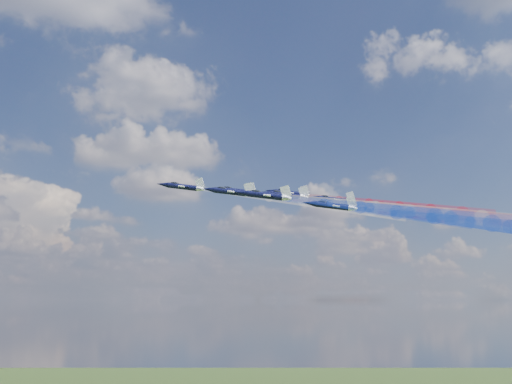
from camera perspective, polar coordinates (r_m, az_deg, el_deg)
name	(u,v)px	position (r m, az deg, el deg)	size (l,w,h in m)	color
jet_lead	(183,187)	(150.75, -6.85, 0.49)	(9.98, 12.47, 3.33)	black
trail_lead	(303,201)	(145.48, 4.37, -0.83)	(4.16, 48.21, 4.16)	white
jet_inner_left	(230,192)	(140.62, -2.40, 0.02)	(9.98, 12.47, 3.33)	black
trail_inner_left	(360,207)	(137.87, 9.68, -1.39)	(4.16, 48.21, 4.16)	blue
jet_inner_right	(235,191)	(160.36, -1.94, 0.10)	(9.98, 12.47, 3.33)	black
trail_inner_right	(349,204)	(157.45, 8.63, -1.13)	(4.16, 48.21, 4.16)	red
jet_outer_left	(265,196)	(128.00, 0.87, -0.33)	(9.98, 12.47, 3.33)	black
trail_outer_left	(410,212)	(127.26, 14.11, -1.85)	(4.16, 48.21, 4.16)	blue
jet_center_third	(285,195)	(147.85, 2.76, -0.31)	(9.98, 12.47, 3.33)	black
trail_center_third	(411,210)	(147.61, 14.19, -1.62)	(4.16, 48.21, 4.16)	white
jet_outer_right	(289,193)	(167.01, 3.09, -0.10)	(9.98, 12.47, 3.33)	black
trail_outer_right	(400,206)	(166.58, 13.21, -1.27)	(4.16, 48.21, 4.16)	red
jet_rear_left	(332,206)	(136.63, 7.10, -1.29)	(9.98, 12.47, 3.33)	black
trail_rear_left	(470,222)	(138.89, 19.33, -2.66)	(4.16, 48.21, 4.16)	blue
jet_rear_right	(333,200)	(155.76, 7.21, -0.74)	(9.98, 12.47, 3.33)	black
trail_rear_right	(454,214)	(157.66, 17.96, -1.96)	(4.16, 48.21, 4.16)	red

